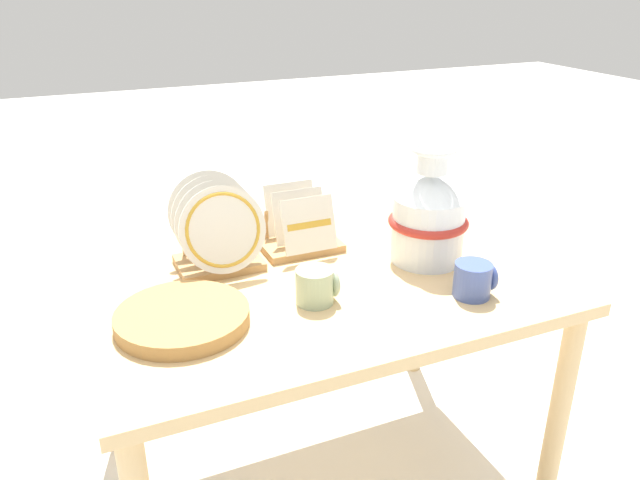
{
  "coord_description": "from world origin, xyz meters",
  "views": [
    {
      "loc": [
        -0.59,
        -1.36,
        1.44
      ],
      "look_at": [
        0.0,
        0.0,
        0.79
      ],
      "focal_mm": 35.0,
      "sensor_mm": 36.0,
      "label": 1
    }
  ],
  "objects_px": {
    "wicker_charger_stack": "(182,318)",
    "mug_sage_glaze": "(317,286)",
    "ceramic_vase": "(429,214)",
    "mug_cobalt_glaze": "(474,280)",
    "dish_rack_round_plates": "(218,235)",
    "dish_rack_square_plates": "(300,234)"
  },
  "relations": [
    {
      "from": "wicker_charger_stack",
      "to": "mug_cobalt_glaze",
      "type": "xyz_separation_m",
      "value": [
        0.7,
        -0.15,
        0.03
      ]
    },
    {
      "from": "wicker_charger_stack",
      "to": "mug_cobalt_glaze",
      "type": "relative_size",
      "value": 3.02
    },
    {
      "from": "dish_rack_square_plates",
      "to": "mug_cobalt_glaze",
      "type": "xyz_separation_m",
      "value": [
        0.29,
        -0.44,
        -0.0
      ]
    },
    {
      "from": "ceramic_vase",
      "to": "mug_sage_glaze",
      "type": "distance_m",
      "value": 0.4
    },
    {
      "from": "ceramic_vase",
      "to": "dish_rack_square_plates",
      "type": "distance_m",
      "value": 0.38
    },
    {
      "from": "mug_sage_glaze",
      "to": "wicker_charger_stack",
      "type": "bearing_deg",
      "value": 175.67
    },
    {
      "from": "mug_cobalt_glaze",
      "to": "dish_rack_square_plates",
      "type": "bearing_deg",
      "value": 123.48
    },
    {
      "from": "dish_rack_round_plates",
      "to": "mug_cobalt_glaze",
      "type": "xyz_separation_m",
      "value": [
        0.54,
        -0.41,
        -0.05
      ]
    },
    {
      "from": "ceramic_vase",
      "to": "mug_cobalt_glaze",
      "type": "distance_m",
      "value": 0.25
    },
    {
      "from": "ceramic_vase",
      "to": "mug_cobalt_glaze",
      "type": "height_order",
      "value": "ceramic_vase"
    },
    {
      "from": "dish_rack_square_plates",
      "to": "mug_cobalt_glaze",
      "type": "relative_size",
      "value": 2.2
    },
    {
      "from": "ceramic_vase",
      "to": "dish_rack_round_plates",
      "type": "distance_m",
      "value": 0.58
    },
    {
      "from": "dish_rack_square_plates",
      "to": "wicker_charger_stack",
      "type": "bearing_deg",
      "value": -144.42
    },
    {
      "from": "dish_rack_square_plates",
      "to": "wicker_charger_stack",
      "type": "distance_m",
      "value": 0.5
    },
    {
      "from": "mug_sage_glaze",
      "to": "mug_cobalt_glaze",
      "type": "xyz_separation_m",
      "value": [
        0.37,
        -0.13,
        0.0
      ]
    },
    {
      "from": "wicker_charger_stack",
      "to": "mug_sage_glaze",
      "type": "distance_m",
      "value": 0.33
    },
    {
      "from": "mug_sage_glaze",
      "to": "dish_rack_square_plates",
      "type": "bearing_deg",
      "value": 75.57
    },
    {
      "from": "wicker_charger_stack",
      "to": "mug_sage_glaze",
      "type": "relative_size",
      "value": 3.02
    },
    {
      "from": "dish_rack_square_plates",
      "to": "mug_sage_glaze",
      "type": "relative_size",
      "value": 2.2
    },
    {
      "from": "wicker_charger_stack",
      "to": "ceramic_vase",
      "type": "bearing_deg",
      "value": 6.27
    },
    {
      "from": "dish_rack_round_plates",
      "to": "wicker_charger_stack",
      "type": "height_order",
      "value": "dish_rack_round_plates"
    },
    {
      "from": "dish_rack_round_plates",
      "to": "mug_sage_glaze",
      "type": "relative_size",
      "value": 2.42
    }
  ]
}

